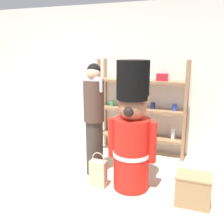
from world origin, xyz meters
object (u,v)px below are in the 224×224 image
(teddy_bear_guard, at_px, (132,132))
(display_crate, at_px, (193,189))
(person_shopper, at_px, (94,118))
(shopping_bag, at_px, (98,173))
(merchandise_shelf, at_px, (141,106))

(teddy_bear_guard, distance_m, display_crate, 1.01)
(teddy_bear_guard, distance_m, person_shopper, 0.67)
(shopping_bag, bearing_deg, merchandise_shelf, 80.21)
(teddy_bear_guard, distance_m, shopping_bag, 0.75)
(merchandise_shelf, xyz_separation_m, shopping_bag, (-0.24, -1.37, -0.66))
(display_crate, bearing_deg, person_shopper, 167.07)
(person_shopper, xyz_separation_m, display_crate, (1.43, -0.33, -0.68))
(shopping_bag, distance_m, display_crate, 1.23)
(person_shopper, bearing_deg, teddy_bear_guard, -18.45)
(merchandise_shelf, height_order, person_shopper, merchandise_shelf)
(person_shopper, bearing_deg, display_crate, -12.93)
(display_crate, bearing_deg, shopping_bag, -179.73)
(merchandise_shelf, height_order, display_crate, merchandise_shelf)
(merchandise_shelf, bearing_deg, teddy_bear_guard, -81.33)
(person_shopper, distance_m, display_crate, 1.62)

